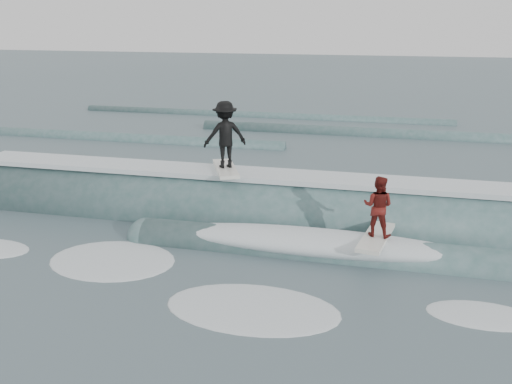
# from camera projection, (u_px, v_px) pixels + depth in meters

# --- Properties ---
(ground) EXTENTS (160.00, 160.00, 0.00)m
(ground) POSITION_uv_depth(u_px,v_px,m) (210.00, 296.00, 11.97)
(ground) COLOR #40595D
(ground) RESTS_ON ground
(breaking_wave) EXTENTS (22.87, 4.08, 2.60)m
(breaking_wave) POSITION_uv_depth(u_px,v_px,m) (269.00, 220.00, 16.31)
(breaking_wave) COLOR #375D5B
(breaking_wave) RESTS_ON ground
(surfer_black) EXTENTS (1.41, 2.05, 2.00)m
(surfer_black) POSITION_uv_depth(u_px,v_px,m) (225.00, 137.00, 16.15)
(surfer_black) COLOR white
(surfer_black) RESTS_ON ground
(surfer_red) EXTENTS (0.86, 2.06, 1.56)m
(surfer_red) POSITION_uv_depth(u_px,v_px,m) (378.00, 211.00, 13.42)
(surfer_red) COLOR white
(surfer_red) RESTS_ON ground
(whitewater) EXTENTS (14.01, 6.68, 0.10)m
(whitewater) POSITION_uv_depth(u_px,v_px,m) (207.00, 303.00, 11.67)
(whitewater) COLOR white
(whitewater) RESTS_ON ground
(far_swells) EXTENTS (38.93, 8.65, 0.80)m
(far_swells) POSITION_uv_depth(u_px,v_px,m) (264.00, 132.00, 29.03)
(far_swells) COLOR #375D5B
(far_swells) RESTS_ON ground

